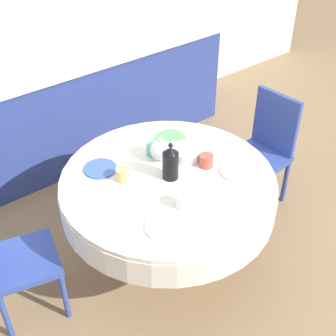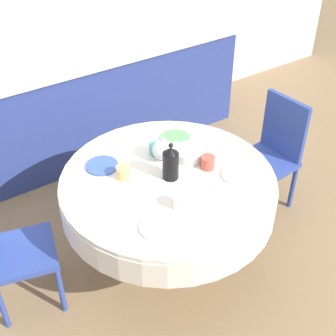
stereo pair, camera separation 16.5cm
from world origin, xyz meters
name	(u,v)px [view 1 (the left image)]	position (x,y,z in m)	size (l,w,h in m)	color
ground_plane	(168,259)	(0.00, 0.00, 0.00)	(12.00, 12.00, 0.00)	#8E704C
wall_back	(23,7)	(0.00, 1.90, 1.30)	(7.00, 0.05, 2.60)	silver
kitchen_counter	(57,112)	(0.00, 1.57, 0.48)	(3.24, 0.64, 0.95)	navy
dining_table	(168,193)	(0.00, 0.00, 0.62)	(1.36, 1.36, 0.74)	brown
chair_left	(265,146)	(1.02, 0.10, 0.50)	(0.44, 0.44, 0.91)	#2D428E
chair_right	(7,256)	(-0.99, 0.25, 0.50)	(0.48, 0.48, 0.91)	#2D428E
plate_near_left	(164,228)	(-0.28, -0.33, 0.75)	(0.21, 0.21, 0.01)	white
cup_near_left	(184,201)	(-0.09, -0.26, 0.78)	(0.09, 0.09, 0.08)	white
plate_near_right	(237,172)	(0.38, -0.22, 0.75)	(0.21, 0.21, 0.01)	white
cup_near_right	(206,161)	(0.27, -0.05, 0.78)	(0.09, 0.09, 0.08)	#CC4C3D
plate_far_left	(100,169)	(-0.29, 0.33, 0.75)	(0.21, 0.21, 0.01)	#3856AD
cup_far_left	(123,174)	(-0.23, 0.16, 0.78)	(0.09, 0.09, 0.08)	#DBB766
plate_far_right	(170,138)	(0.28, 0.34, 0.75)	(0.21, 0.21, 0.01)	#5BA85B
cup_far_right	(153,149)	(0.08, 0.26, 0.78)	(0.09, 0.09, 0.08)	#5BA39E
coffee_carafe	(171,163)	(0.02, 0.00, 0.85)	(0.10, 0.10, 0.25)	black
teapot	(161,150)	(0.08, 0.18, 0.82)	(0.19, 0.13, 0.18)	white
fruit_bowl	(187,153)	(0.23, 0.10, 0.78)	(0.21, 0.21, 0.07)	silver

